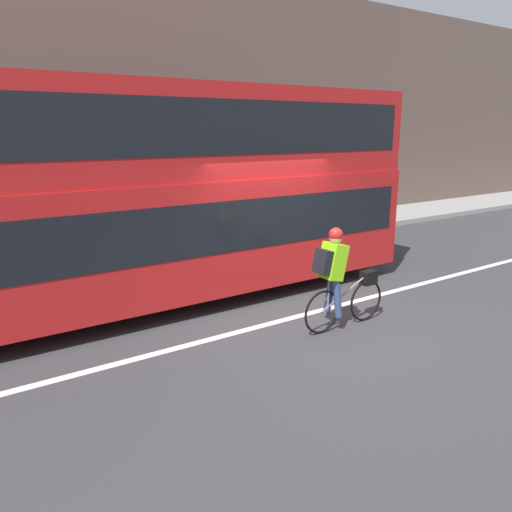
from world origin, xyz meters
name	(u,v)px	position (x,y,z in m)	size (l,w,h in m)	color
ground_plane	(308,321)	(0.00, 0.00, 0.00)	(80.00, 80.00, 0.00)	#38383A
road_center_line	(299,316)	(0.00, 0.25, 0.00)	(50.00, 0.14, 0.01)	silver
sidewalk_curb	(161,248)	(0.00, 5.83, 0.08)	(60.00, 2.32, 0.15)	gray
building_facade	(134,107)	(0.00, 7.14, 3.56)	(60.00, 0.30, 7.12)	brown
bus	(129,188)	(-2.04, 2.30, 2.07)	(10.46, 2.55, 3.73)	black
cyclist_on_bike	(338,275)	(0.14, -0.49, 0.87)	(1.62, 0.32, 1.61)	black
trash_bin	(339,208)	(6.04, 5.71, 0.59)	(0.59, 0.59, 0.87)	#262628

